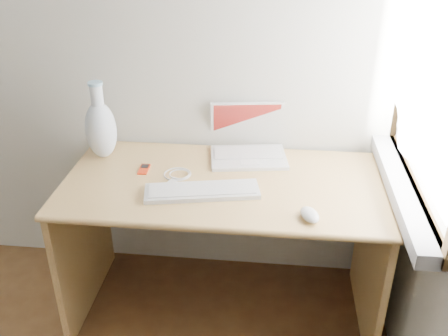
# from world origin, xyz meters

# --- Properties ---
(back_wall) EXTENTS (3.50, 0.04, 2.60)m
(back_wall) POSITION_xyz_m (0.00, 1.75, 1.30)
(back_wall) COLOR beige
(back_wall) RESTS_ON floor
(window) EXTENTS (0.11, 0.99, 1.10)m
(window) POSITION_xyz_m (1.72, 1.30, 1.28)
(window) COLOR white
(window) RESTS_ON right_wall
(desk) EXTENTS (1.39, 0.69, 0.73)m
(desk) POSITION_xyz_m (0.96, 1.46, 0.52)
(desk) COLOR tan
(desk) RESTS_ON floor
(laptop) EXTENTS (0.38, 0.34, 0.24)m
(laptop) POSITION_xyz_m (1.06, 1.65, 0.79)
(laptop) COLOR silver
(laptop) RESTS_ON desk
(external_keyboard) EXTENTS (0.49, 0.23, 0.02)m
(external_keyboard) POSITION_xyz_m (0.89, 1.26, 0.75)
(external_keyboard) COLOR white
(external_keyboard) RESTS_ON desk
(mouse) EXTENTS (0.10, 0.12, 0.04)m
(mouse) POSITION_xyz_m (1.32, 1.12, 0.75)
(mouse) COLOR silver
(mouse) RESTS_ON desk
(ipod) EXTENTS (0.04, 0.09, 0.01)m
(ipod) POSITION_xyz_m (0.59, 1.44, 0.74)
(ipod) COLOR red
(ipod) RESTS_ON desk
(cable_coil) EXTENTS (0.15, 0.15, 0.01)m
(cable_coil) POSITION_xyz_m (0.75, 1.41, 0.74)
(cable_coil) COLOR white
(cable_coil) RESTS_ON desk
(remote) EXTENTS (0.06, 0.09, 0.01)m
(remote) POSITION_xyz_m (0.74, 1.34, 0.74)
(remote) COLOR white
(remote) RESTS_ON desk
(vase) EXTENTS (0.14, 0.14, 0.37)m
(vase) POSITION_xyz_m (0.37, 1.55, 0.88)
(vase) COLOR silver
(vase) RESTS_ON desk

